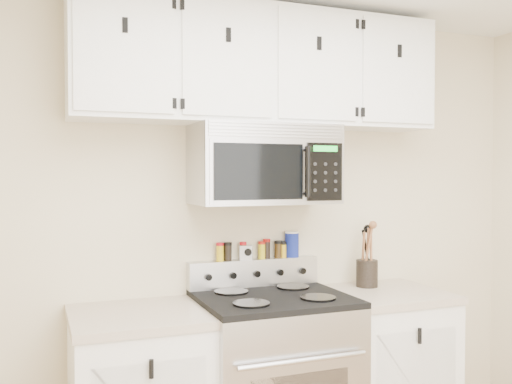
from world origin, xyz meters
TOP-DOWN VIEW (x-y plane):
  - back_wall at (0.00, 1.75)m, footprint 3.50×0.01m
  - range at (0.00, 1.43)m, footprint 0.76×0.65m
  - base_cabinet_right at (0.69, 1.45)m, footprint 0.64×0.62m
  - microwave at (0.00, 1.55)m, footprint 0.76×0.44m
  - upper_cabinets at (-0.00, 1.58)m, footprint 2.00×0.35m
  - utensil_crock at (0.66, 1.59)m, footprint 0.13×0.13m
  - kitchen_timer at (-0.05, 1.71)m, footprint 0.09×0.08m
  - salt_canister at (0.24, 1.71)m, footprint 0.08×0.08m
  - spice_jar_0 at (-0.20, 1.71)m, footprint 0.04×0.04m
  - spice_jar_1 at (-0.15, 1.71)m, footprint 0.05×0.05m
  - spice_jar_2 at (-0.06, 1.71)m, footprint 0.04×0.04m
  - spice_jar_3 at (0.05, 1.71)m, footprint 0.04×0.04m
  - spice_jar_4 at (0.08, 1.71)m, footprint 0.04×0.04m
  - spice_jar_5 at (0.15, 1.71)m, footprint 0.04×0.04m
  - spice_jar_6 at (0.18, 1.71)m, footprint 0.04×0.04m

SIDE VIEW (x-z plane):
  - base_cabinet_right at x=0.69m, z-range 0.00..0.92m
  - range at x=0.00m, z-range -0.06..1.04m
  - utensil_crock at x=0.66m, z-range 0.83..1.19m
  - kitchen_timer at x=-0.05m, z-range 1.10..1.18m
  - spice_jar_6 at x=0.18m, z-range 1.10..1.19m
  - spice_jar_5 at x=0.15m, z-range 1.10..1.20m
  - spice_jar_3 at x=0.05m, z-range 1.10..1.20m
  - spice_jar_2 at x=-0.06m, z-range 1.10..1.20m
  - spice_jar_1 at x=-0.15m, z-range 1.10..1.20m
  - spice_jar_0 at x=-0.20m, z-range 1.10..1.20m
  - spice_jar_4 at x=0.08m, z-range 1.10..1.21m
  - salt_canister at x=0.24m, z-range 1.10..1.25m
  - back_wall at x=0.00m, z-range 0.00..2.50m
  - microwave at x=0.00m, z-range 1.42..1.84m
  - upper_cabinets at x=0.00m, z-range 1.84..2.46m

